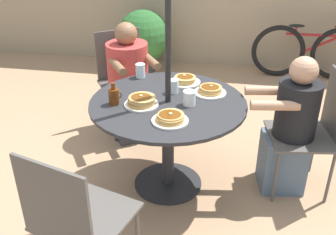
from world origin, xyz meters
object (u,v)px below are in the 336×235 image
object	(u,v)px
patio_chair_east	(315,127)
diner_east	(290,131)
syrup_bottle	(114,96)
pancake_plate_b	(185,80)
drinking_glass_a	(140,71)
pancake_plate_a	(210,91)
bicycle	(308,52)
patio_chair_south	(123,74)
pancake_plate_c	(170,118)
drinking_glass_b	(174,86)
patio_chair_north	(74,216)
pancake_plate_d	(141,101)
diner_south	(130,87)
coffee_cup	(189,98)
patio_table	(168,118)
potted_shrub	(144,38)

from	to	relation	value
patio_chair_east	diner_east	size ratio (longest dim) A/B	0.87
patio_chair_east	syrup_bottle	distance (m)	1.51
pancake_plate_b	drinking_glass_a	distance (m)	0.38
pancake_plate_a	bicycle	size ratio (longest dim) A/B	0.17
syrup_bottle	patio_chair_south	bearing A→B (deg)	102.71
patio_chair_south	pancake_plate_c	size ratio (longest dim) A/B	3.90
diner_east	syrup_bottle	bearing A→B (deg)	92.14
drinking_glass_b	syrup_bottle	bearing A→B (deg)	-145.77
patio_chair_north	pancake_plate_d	xyz separation A→B (m)	(0.15, 0.95, 0.23)
diner_south	drinking_glass_b	distance (m)	0.85
pancake_plate_d	drinking_glass_a	xyz separation A→B (m)	(-0.13, 0.51, 0.03)
drinking_glass_b	bicycle	size ratio (longest dim) A/B	0.07
bicycle	coffee_cup	bearing A→B (deg)	-116.78
patio_table	pancake_plate_b	size ratio (longest dim) A/B	4.68
patio_table	drinking_glass_b	bearing A→B (deg)	84.38
patio_chair_south	drinking_glass_b	distance (m)	1.01
pancake_plate_b	diner_south	bearing A→B (deg)	144.62
diner_south	potted_shrub	world-z (taller)	diner_south
patio_table	patio_chair_north	size ratio (longest dim) A/B	1.20
drinking_glass_b	bicycle	bearing A→B (deg)	60.08
potted_shrub	syrup_bottle	bearing A→B (deg)	-81.52
diner_east	potted_shrub	bearing A→B (deg)	27.23
patio_chair_north	drinking_glass_a	bearing A→B (deg)	106.28
pancake_plate_b	pancake_plate_c	size ratio (longest dim) A/B	1.00
pancake_plate_c	drinking_glass_a	bearing A→B (deg)	117.35
patio_chair_east	drinking_glass_b	size ratio (longest dim) A/B	9.15
diner_south	coffee_cup	bearing A→B (deg)	96.58
drinking_glass_a	drinking_glass_b	size ratio (longest dim) A/B	1.10
patio_chair_east	diner_east	distance (m)	0.19
pancake_plate_d	patio_chair_east	bearing A→B (deg)	11.61
drinking_glass_a	drinking_glass_b	world-z (taller)	drinking_glass_a
diner_south	drinking_glass_b	size ratio (longest dim) A/B	10.51
syrup_bottle	bicycle	size ratio (longest dim) A/B	0.12
pancake_plate_b	pancake_plate_d	distance (m)	0.51
pancake_plate_d	drinking_glass_a	size ratio (longest dim) A/B	2.13
drinking_glass_a	patio_chair_south	bearing A→B (deg)	120.75
patio_table	bicycle	size ratio (longest dim) A/B	0.81
patio_chair_north	pancake_plate_b	distance (m)	1.48
patio_table	diner_east	bearing A→B (deg)	8.55
drinking_glass_a	potted_shrub	xyz separation A→B (m)	(-0.45, 2.02, -0.35)
pancake_plate_c	pancake_plate_b	bearing A→B (deg)	89.24
patio_chair_north	patio_chair_east	xyz separation A→B (m)	(1.41, 1.21, 0.00)
pancake_plate_a	patio_chair_north	bearing A→B (deg)	-116.33
pancake_plate_b	drinking_glass_a	xyz separation A→B (m)	(-0.38, 0.06, 0.03)
pancake_plate_d	drinking_glass_b	xyz separation A→B (m)	(0.19, 0.25, 0.02)
patio_chair_south	pancake_plate_d	distance (m)	1.13
drinking_glass_b	pancake_plate_a	bearing A→B (deg)	6.20
diner_east	pancake_plate_b	size ratio (longest dim) A/B	4.46
drinking_glass_a	diner_south	bearing A→B (deg)	119.56
pancake_plate_a	bicycle	distance (m)	2.62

